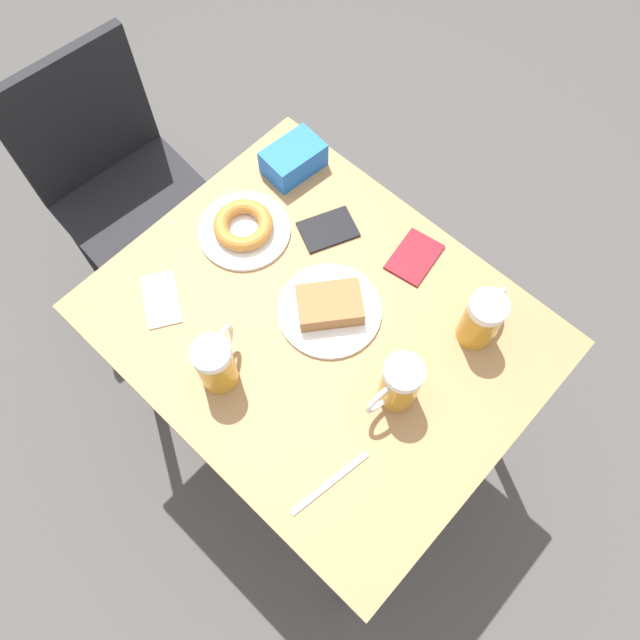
% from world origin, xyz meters
% --- Properties ---
extents(ground_plane, '(8.00, 8.00, 0.00)m').
position_xyz_m(ground_plane, '(0.00, 0.00, 0.00)').
color(ground_plane, '#474442').
extents(table, '(0.74, 0.91, 0.74)m').
position_xyz_m(table, '(0.00, 0.00, 0.67)').
color(table, '#997044').
rests_on(table, ground_plane).
extents(chair, '(0.43, 0.43, 0.86)m').
position_xyz_m(chair, '(0.02, 0.83, 0.53)').
color(chair, black).
rests_on(chair, ground_plane).
extents(plate_with_cake, '(0.23, 0.23, 0.05)m').
position_xyz_m(plate_with_cake, '(0.04, 0.01, 0.76)').
color(plate_with_cake, white).
rests_on(plate_with_cake, table).
extents(plate_with_donut, '(0.21, 0.21, 0.04)m').
position_xyz_m(plate_with_donut, '(0.05, 0.29, 0.76)').
color(plate_with_donut, white).
rests_on(plate_with_donut, table).
extents(beer_mug_left, '(0.13, 0.08, 0.14)m').
position_xyz_m(beer_mug_left, '(0.21, -0.25, 0.81)').
color(beer_mug_left, '#C68C23').
rests_on(beer_mug_left, table).
extents(beer_mug_center, '(0.12, 0.08, 0.14)m').
position_xyz_m(beer_mug_center, '(-0.22, 0.07, 0.81)').
color(beer_mug_center, '#C68C23').
rests_on(beer_mug_center, table).
extents(beer_mug_right, '(0.13, 0.08, 0.14)m').
position_xyz_m(beer_mug_right, '(-0.01, -0.22, 0.81)').
color(beer_mug_right, '#C68C23').
rests_on(beer_mug_right, table).
extents(napkin_folded, '(0.13, 0.15, 0.00)m').
position_xyz_m(napkin_folded, '(-0.20, 0.29, 0.74)').
color(napkin_folded, white).
rests_on(napkin_folded, table).
extents(fork, '(0.18, 0.04, 0.00)m').
position_xyz_m(fork, '(-0.23, -0.24, 0.74)').
color(fork, silver).
rests_on(fork, table).
extents(passport_near_edge, '(0.15, 0.13, 0.01)m').
position_xyz_m(passport_near_edge, '(0.19, 0.15, 0.74)').
color(passport_near_edge, black).
rests_on(passport_near_edge, table).
extents(passport_far_edge, '(0.14, 0.11, 0.01)m').
position_xyz_m(passport_far_edge, '(0.27, -0.04, 0.74)').
color(passport_far_edge, maroon).
rests_on(passport_far_edge, table).
extents(blue_pouch, '(0.15, 0.11, 0.07)m').
position_xyz_m(blue_pouch, '(0.26, 0.33, 0.78)').
color(blue_pouch, blue).
rests_on(blue_pouch, table).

